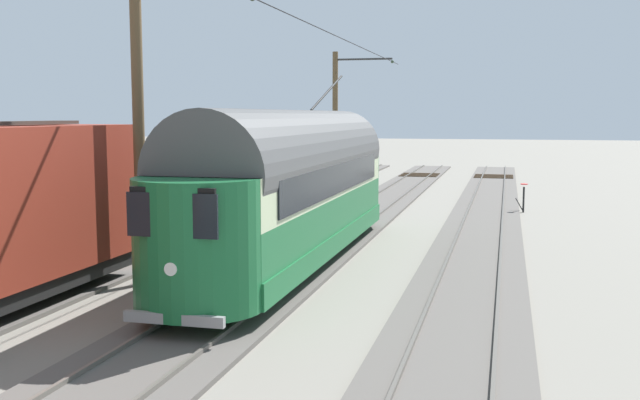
{
  "coord_description": "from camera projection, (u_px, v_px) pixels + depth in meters",
  "views": [
    {
      "loc": [
        -5.72,
        19.42,
        4.17
      ],
      "look_at": [
        -0.6,
        -0.78,
        1.77
      ],
      "focal_mm": 41.54,
      "sensor_mm": 36.0,
      "label": 1
    }
  ],
  "objects": [
    {
      "name": "ground_plane",
      "position": [
        292.0,
        265.0,
        20.57
      ],
      "size": [
        220.0,
        220.0,
        0.0
      ],
      "primitive_type": "plane",
      "color": "gray"
    },
    {
      "name": "track_streetcar_siding",
      "position": [
        472.0,
        270.0,
        19.68
      ],
      "size": [
        2.8,
        80.0,
        0.18
      ],
      "color": "#56514C",
      "rests_on": "ground"
    },
    {
      "name": "track_adjacent_siding",
      "position": [
        295.0,
        261.0,
        20.87
      ],
      "size": [
        2.8,
        80.0,
        0.18
      ],
      "color": "#56514C",
      "rests_on": "ground"
    },
    {
      "name": "track_third_siding",
      "position": [
        138.0,
        253.0,
        22.06
      ],
      "size": [
        2.8,
        80.0,
        0.18
      ],
      "color": "#56514C",
      "rests_on": "ground"
    },
    {
      "name": "vintage_streetcar",
      "position": [
        293.0,
        185.0,
        20.42
      ],
      "size": [
        2.65,
        15.49,
        5.37
      ],
      "color": "#196033",
      "rests_on": "ground"
    },
    {
      "name": "catenary_pole_foreground",
      "position": [
        337.0,
        121.0,
        38.08
      ],
      "size": [
        3.15,
        0.28,
        7.37
      ],
      "color": "brown",
      "rests_on": "ground"
    },
    {
      "name": "catenary_pole_mid_near",
      "position": [
        142.0,
        128.0,
        17.82
      ],
      "size": [
        3.15,
        0.28,
        7.37
      ],
      "color": "brown",
      "rests_on": "ground"
    },
    {
      "name": "overhead_wire_run",
      "position": [
        350.0,
        43.0,
        27.65
      ],
      "size": [
        2.95,
        25.04,
        0.18
      ],
      "color": "black",
      "rests_on": "ground"
    },
    {
      "name": "switch_stand",
      "position": [
        523.0,
        196.0,
        31.67
      ],
      "size": [
        0.5,
        0.3,
        1.24
      ],
      "color": "black",
      "rests_on": "ground"
    },
    {
      "name": "track_end_bumper",
      "position": [
        261.0,
        200.0,
        33.06
      ],
      "size": [
        1.8,
        0.6,
        0.8
      ],
      "primitive_type": "cube",
      "color": "#B2A519",
      "rests_on": "ground"
    }
  ]
}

